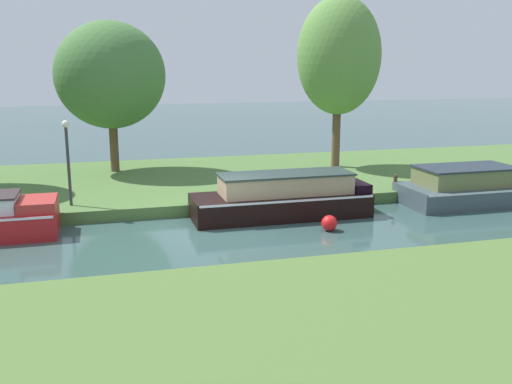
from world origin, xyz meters
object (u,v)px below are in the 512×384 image
black_barge (283,198)px  slate_cruiser (466,188)px  willow_tree_centre (110,75)px  willow_tree_right (339,56)px  lamp_post (68,152)px  mooring_post_near (395,182)px  mooring_post_far (220,193)px  channel_buoy (329,223)px

black_barge → slate_cruiser: black_barge is taller
willow_tree_centre → willow_tree_right: (9.84, -1.48, 0.82)m
willow_tree_right → lamp_post: 12.76m
black_barge → mooring_post_near: (4.79, 1.18, 0.03)m
mooring_post_far → channel_buoy: (2.76, -3.18, -0.42)m
black_barge → mooring_post_near: size_ratio=10.40×
lamp_post → willow_tree_centre: bearing=75.0°
slate_cruiser → channel_buoy: bearing=-162.1°
willow_tree_right → mooring_post_near: (0.17, -5.23, -4.68)m
black_barge → lamp_post: bearing=165.0°
slate_cruiser → willow_tree_right: bearing=110.5°
willow_tree_right → mooring_post_near: size_ratio=13.30×
willow_tree_right → mooring_post_near: willow_tree_right is taller
mooring_post_near → mooring_post_far: (-6.72, 0.00, -0.02)m
willow_tree_centre → mooring_post_far: bearing=-63.8°
channel_buoy → black_barge: bearing=112.7°
willow_tree_centre → channel_buoy: size_ratio=13.19×
black_barge → mooring_post_far: (-1.93, 1.18, 0.01)m
willow_tree_right → channel_buoy: (-3.78, -8.41, -5.12)m
willow_tree_right → lamp_post: bearing=-158.2°
channel_buoy → mooring_post_near: bearing=38.8°
black_barge → lamp_post: (-6.86, 1.83, 1.54)m
lamp_post → channel_buoy: size_ratio=5.82×
willow_tree_centre → mooring_post_far: size_ratio=12.36×
black_barge → channel_buoy: black_barge is taller
lamp_post → channel_buoy: 8.81m
willow_tree_centre → lamp_post: 6.71m
mooring_post_near → lamp_post: bearing=176.8°
black_barge → slate_cruiser: bearing=-0.0°
mooring_post_near → willow_tree_right: bearing=91.9°
mooring_post_far → lamp_post: bearing=172.5°
slate_cruiser → black_barge: bearing=180.0°
lamp_post → mooring_post_far: (4.93, -0.65, -1.53)m
slate_cruiser → lamp_post: lamp_post is taller
mooring_post_far → channel_buoy: mooring_post_far is taller
black_barge → lamp_post: size_ratio=2.09×
channel_buoy → lamp_post: bearing=153.6°
mooring_post_near → mooring_post_far: mooring_post_near is taller
mooring_post_far → channel_buoy: bearing=-49.0°
willow_tree_right → mooring_post_near: bearing=-88.1°
mooring_post_near → channel_buoy: 5.09m
lamp_post → channel_buoy: lamp_post is taller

